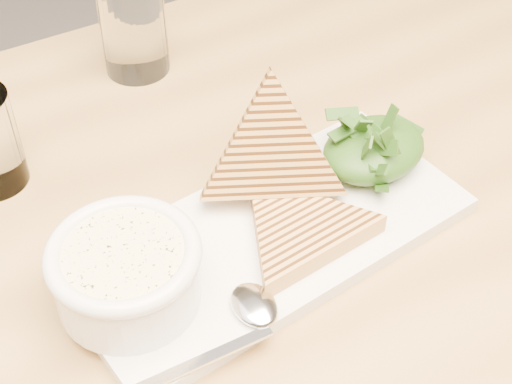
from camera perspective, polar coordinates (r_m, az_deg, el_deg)
table_top at (r=0.73m, az=-3.55°, el=-4.91°), size 1.29×0.94×0.04m
table_leg_br at (r=1.44m, az=7.24°, el=3.56°), size 0.06×0.06×0.72m
platter at (r=0.71m, az=0.97°, el=-3.35°), size 0.37×0.17×0.02m
soup_bowl at (r=0.65m, az=-9.34°, el=-6.23°), size 0.12×0.12×0.05m
soup at (r=0.63m, az=-9.63°, el=-4.57°), size 0.10×0.10×0.01m
bowl_rim at (r=0.62m, az=-9.66°, el=-4.45°), size 0.13×0.13×0.01m
sandwich_flat at (r=0.69m, az=3.22°, el=-2.79°), size 0.16×0.16×0.02m
sandwich_lean at (r=0.70m, az=1.20°, el=2.77°), size 0.21×0.21×0.18m
salad_base at (r=0.76m, az=8.56°, el=3.08°), size 0.11×0.09×0.04m
arugula_pile at (r=0.76m, az=8.60°, el=3.44°), size 0.11×0.10×0.05m
spoon_bowl at (r=0.64m, az=-0.14°, el=-8.20°), size 0.04×0.05×0.01m
spoon_handle at (r=0.62m, az=-4.01°, el=-12.17°), size 0.12×0.03×0.00m
glass_far at (r=0.90m, az=-8.92°, el=11.83°), size 0.07×0.07×0.11m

